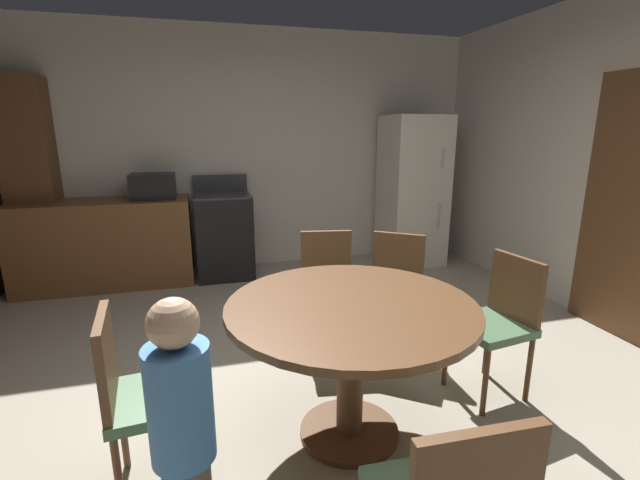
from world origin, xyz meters
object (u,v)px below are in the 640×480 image
Objects in this scene: microwave at (153,186)px; chair_northeast at (394,286)px; dining_table at (351,331)px; chair_north at (328,283)px; chair_east at (499,317)px; chair_west at (139,391)px; person_child at (183,437)px; oven_range at (224,235)px; refrigerator at (412,191)px.

chair_northeast is (1.78, -2.08, -0.53)m from microwave.
chair_north is at bearing 80.40° from dining_table.
chair_east is 2.03m from chair_west.
microwave is 3.50m from person_child.
person_child is at bearing 13.02° from chair_east.
microwave is at bearing -179.70° from oven_range.
chair_north is 1.00× the size of chair_northeast.
refrigerator is (2.24, -0.05, 0.41)m from oven_range.
chair_east is (1.01, 0.15, -0.11)m from dining_table.
chair_north is 0.80× the size of person_child.
oven_range reaches higher than dining_table.
microwave is 0.35× the size of dining_table.
chair_north is at bearing -54.62° from microwave.
chair_north is at bearing 23.15° from person_child.
dining_table is (1.17, -2.89, -0.42)m from microwave.
oven_range is 0.89m from microwave.
microwave is at bearing 112.04° from dining_table.
dining_table is 1.17× the size of person_child.
chair_north reaches higher than dining_table.
chair_northeast is (1.09, -2.08, 0.03)m from oven_range.
chair_north is 1.61m from chair_west.
dining_table is 1.02m from chair_east.
chair_northeast and chair_west have the same top height.
chair_east is (0.84, -0.85, 0.00)m from chair_north.
oven_range is 1.26× the size of chair_north.
person_child is (-1.81, -0.71, 0.08)m from chair_east.
dining_table is 1.02m from chair_north.
chair_northeast reaches higher than dining_table.
refrigerator is 3.35m from dining_table.
person_child reaches higher than chair_northeast.
chair_west is (-1.01, -0.10, -0.11)m from dining_table.
chair_northeast is at bearing -62.37° from oven_range.
refrigerator is at bearing 148.57° from chair_north.
microwave is 3.14m from dining_table.
chair_northeast is at bearing -67.73° from chair_east.
chair_east is (1.48, -2.74, 0.03)m from oven_range.
chair_west is (-2.02, -0.25, 0.00)m from chair_east.
chair_east is at bearing -105.80° from refrigerator.
dining_table is at bearing -121.91° from refrigerator.
microwave is (-0.69, -0.00, 0.56)m from oven_range.
oven_range is 1.26× the size of chair_northeast.
person_child is (-0.33, -3.45, 0.11)m from oven_range.
refrigerator is 2.02× the size of chair_northeast.
refrigerator is at bearing 40.93° from chair_west.
oven_range is 1.01× the size of person_child.
refrigerator is at bearing -0.98° from microwave.
chair_northeast is (0.61, 0.81, -0.11)m from dining_table.
dining_table is at bearing 0.00° from person_child.
chair_northeast is 1.98m from person_child.
refrigerator is at bearing -114.16° from chair_east.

